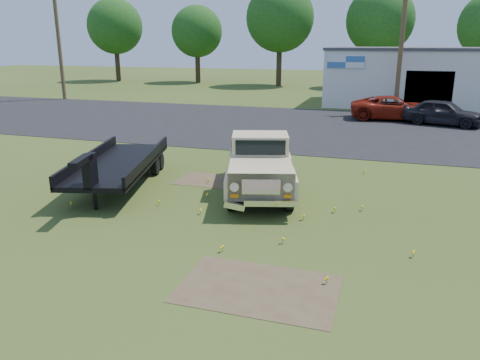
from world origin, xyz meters
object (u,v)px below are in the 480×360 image
(red_pickup, at_px, (394,108))
(dark_sedan, at_px, (443,113))
(vintage_pickup_truck, at_px, (260,164))
(flatbed_trailer, at_px, (118,160))

(red_pickup, height_order, dark_sedan, dark_sedan)
(red_pickup, xyz_separation_m, dark_sedan, (2.65, -1.14, 0.02))
(dark_sedan, bearing_deg, vintage_pickup_truck, 173.29)
(vintage_pickup_truck, height_order, dark_sedan, vintage_pickup_truck)
(vintage_pickup_truck, height_order, red_pickup, vintage_pickup_truck)
(red_pickup, bearing_deg, vintage_pickup_truck, 161.41)
(vintage_pickup_truck, bearing_deg, dark_sedan, 50.37)
(flatbed_trailer, relative_size, dark_sedan, 1.46)
(vintage_pickup_truck, relative_size, dark_sedan, 1.22)
(vintage_pickup_truck, relative_size, flatbed_trailer, 0.84)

